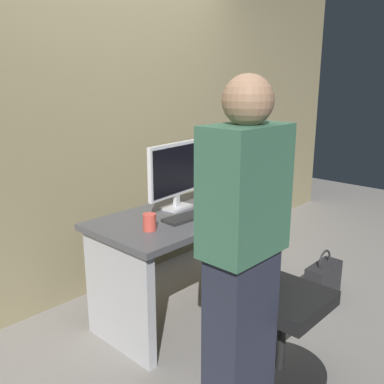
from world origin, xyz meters
TOP-DOWN VIEW (x-y plane):
  - ground_plane at (0.00, 0.00)m, footprint 9.00×9.00m
  - wall_back at (0.00, 0.79)m, footprint 6.40×0.10m
  - desk at (0.00, 0.00)m, footprint 1.30×0.68m
  - office_chair at (-0.11, -0.78)m, footprint 0.52×0.52m
  - person_at_desk at (-0.50, -0.84)m, footprint 0.40×0.24m
  - monitor at (0.02, 0.11)m, footprint 0.54×0.16m
  - keyboard at (-0.05, -0.10)m, footprint 0.44×0.15m
  - mouse at (0.26, -0.09)m, footprint 0.06×0.10m
  - cup_near_keyboard at (-0.40, -0.08)m, footprint 0.08×0.08m
  - book_stack at (0.42, 0.16)m, footprint 0.23×0.19m
  - cell_phone at (0.44, -0.12)m, footprint 0.09×0.15m
  - handbag at (0.87, -0.60)m, footprint 0.34×0.14m

SIDE VIEW (x-z plane):
  - ground_plane at x=0.00m, z-range 0.00..0.00m
  - handbag at x=0.87m, z-range -0.05..0.33m
  - office_chair at x=-0.11m, z-range -0.04..0.90m
  - desk at x=0.00m, z-range 0.13..0.88m
  - cell_phone at x=0.44m, z-range 0.74..0.75m
  - keyboard at x=-0.05m, z-range 0.74..0.76m
  - mouse at x=0.26m, z-range 0.74..0.78m
  - cup_near_keyboard at x=-0.40m, z-range 0.74..0.85m
  - book_stack at x=0.42m, z-range 0.75..0.93m
  - person_at_desk at x=-0.50m, z-range 0.02..1.66m
  - monitor at x=0.02m, z-range 0.77..1.23m
  - wall_back at x=0.00m, z-range 0.00..3.00m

